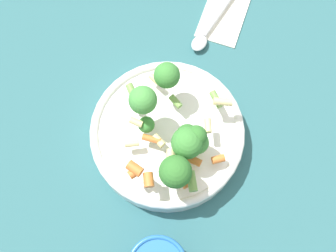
{
  "coord_description": "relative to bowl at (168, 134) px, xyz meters",
  "views": [
    {
      "loc": [
        0.2,
        -0.0,
        0.64
      ],
      "look_at": [
        0.0,
        0.0,
        0.07
      ],
      "focal_mm": 42.0,
      "sensor_mm": 36.0,
      "label": 1
    }
  ],
  "objects": [
    {
      "name": "spoon",
      "position": [
        -0.21,
        0.08,
        -0.01
      ],
      "size": [
        0.15,
        0.11,
        0.01
      ],
      "rotation": [
        0.0,
        0.0,
        11.99
      ],
      "color": "silver",
      "rests_on": "napkin"
    },
    {
      "name": "pasta_salad",
      "position": [
        0.02,
        0.01,
        0.07
      ],
      "size": [
        0.22,
        0.17,
        0.09
      ],
      "color": "#8CB766",
      "rests_on": "bowl"
    },
    {
      "name": "bowl",
      "position": [
        0.0,
        0.0,
        0.0
      ],
      "size": [
        0.25,
        0.25,
        0.05
      ],
      "color": "white",
      "rests_on": "ground_plane"
    },
    {
      "name": "ground_plane",
      "position": [
        0.0,
        0.0,
        -0.03
      ],
      "size": [
        3.0,
        3.0,
        0.0
      ],
      "primitive_type": "plane",
      "color": "#2D6066"
    },
    {
      "name": "napkin",
      "position": [
        -0.25,
        0.11,
        -0.02
      ],
      "size": [
        0.14,
        0.12,
        0.01
      ],
      "color": "white",
      "rests_on": "ground_plane"
    }
  ]
}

